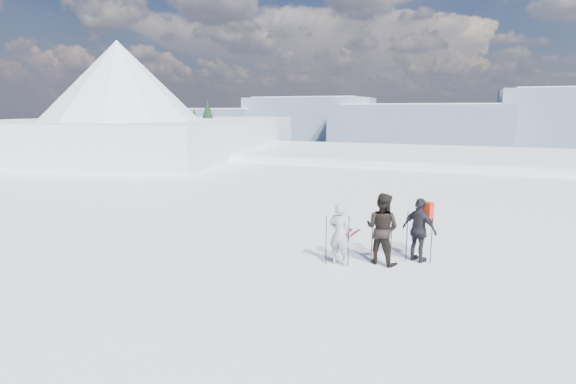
{
  "coord_description": "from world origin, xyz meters",
  "views": [
    {
      "loc": [
        1.99,
        -8.37,
        3.97
      ],
      "look_at": [
        -2.49,
        3.0,
        1.7
      ],
      "focal_mm": 28.0,
      "sensor_mm": 36.0,
      "label": 1
    }
  ],
  "objects_px": {
    "skier_dark": "(382,229)",
    "skis_loose": "(348,236)",
    "skier_pack": "(419,230)",
    "skier_grey": "(340,234)"
  },
  "relations": [
    {
      "from": "skier_grey",
      "to": "skis_loose",
      "type": "distance_m",
      "value": 2.8
    },
    {
      "from": "skier_dark",
      "to": "skis_loose",
      "type": "distance_m",
      "value": 2.74
    },
    {
      "from": "skier_pack",
      "to": "skier_dark",
      "type": "bearing_deg",
      "value": 57.34
    },
    {
      "from": "skier_dark",
      "to": "skier_pack",
      "type": "height_order",
      "value": "skier_dark"
    },
    {
      "from": "skier_grey",
      "to": "skier_pack",
      "type": "xyz_separation_m",
      "value": [
        1.88,
        0.99,
        0.04
      ]
    },
    {
      "from": "skier_grey",
      "to": "skier_dark",
      "type": "height_order",
      "value": "skier_dark"
    },
    {
      "from": "skier_grey",
      "to": "skis_loose",
      "type": "xyz_separation_m",
      "value": [
        -0.41,
        2.65,
        -0.8
      ]
    },
    {
      "from": "skier_dark",
      "to": "skier_grey",
      "type": "bearing_deg",
      "value": 42.8
    },
    {
      "from": "skier_grey",
      "to": "skier_dark",
      "type": "bearing_deg",
      "value": -144.05
    },
    {
      "from": "skier_dark",
      "to": "skier_pack",
      "type": "distance_m",
      "value": 1.02
    }
  ]
}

